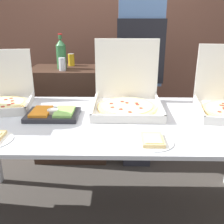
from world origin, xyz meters
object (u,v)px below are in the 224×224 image
at_px(paper_plate_front_right, 152,140).
at_px(soda_can_silver, 62,64).
at_px(pizza_box_near_left, 127,97).
at_px(pizza_box_far_left, 4,96).
at_px(soda_bottle, 61,54).
at_px(soda_can_colored, 71,60).
at_px(veggie_tray, 53,114).
at_px(person_server_vest, 139,67).

height_order(paper_plate_front_right, soda_can_silver, soda_can_silver).
xyz_separation_m(pizza_box_near_left, pizza_box_far_left, (-0.94, 0.04, -0.01)).
distance_m(soda_bottle, soda_can_colored, 0.19).
xyz_separation_m(pizza_box_far_left, paper_plate_front_right, (1.07, -0.60, -0.06)).
height_order(soda_bottle, soda_can_silver, soda_bottle).
relative_size(veggie_tray, soda_bottle, 1.06).
distance_m(soda_bottle, soda_can_silver, 0.13).
bearing_deg(soda_can_silver, soda_bottle, 104.10).
bearing_deg(pizza_box_near_left, soda_can_silver, 134.55).
bearing_deg(soda_bottle, pizza_box_near_left, -49.04).
bearing_deg(soda_bottle, soda_can_colored, 66.52).
height_order(pizza_box_near_left, person_server_vest, person_server_vest).
height_order(pizza_box_near_left, soda_can_silver, pizza_box_near_left).
bearing_deg(person_server_vest, soda_bottle, -8.75).
bearing_deg(person_server_vest, pizza_box_far_left, 27.38).
height_order(paper_plate_front_right, soda_bottle, soda_bottle).
relative_size(veggie_tray, soda_can_silver, 2.87).
distance_m(pizza_box_far_left, soda_can_silver, 0.69).
xyz_separation_m(soda_bottle, soda_can_colored, (0.07, 0.16, -0.08)).
xyz_separation_m(soda_can_silver, soda_can_colored, (0.04, 0.26, 0.00)).
relative_size(soda_can_silver, soda_can_colored, 1.00).
relative_size(paper_plate_front_right, soda_bottle, 0.70).
bearing_deg(pizza_box_near_left, veggie_tray, -158.73).
relative_size(pizza_box_near_left, soda_can_colored, 4.16).
distance_m(paper_plate_front_right, veggie_tray, 0.74).
distance_m(soda_can_silver, soda_can_colored, 0.26).
relative_size(pizza_box_near_left, soda_bottle, 1.54).
height_order(pizza_box_far_left, person_server_vest, person_server_vest).
relative_size(soda_bottle, soda_can_colored, 2.71).
relative_size(pizza_box_near_left, person_server_vest, 0.29).
bearing_deg(pizza_box_far_left, soda_can_silver, 49.72).
height_order(pizza_box_near_left, paper_plate_front_right, pizza_box_near_left).
bearing_deg(paper_plate_front_right, soda_can_colored, 115.14).
xyz_separation_m(soda_bottle, soda_can_silver, (0.02, -0.10, -0.08)).
distance_m(paper_plate_front_right, soda_bottle, 1.51).
relative_size(soda_bottle, soda_can_silver, 2.71).
height_order(soda_can_silver, person_server_vest, person_server_vest).
height_order(pizza_box_near_left, soda_bottle, same).
height_order(soda_bottle, person_server_vest, person_server_vest).
xyz_separation_m(veggie_tray, person_server_vest, (0.65, 0.79, 0.17)).
height_order(pizza_box_near_left, soda_can_colored, pizza_box_near_left).
distance_m(veggie_tray, soda_bottle, 0.96).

